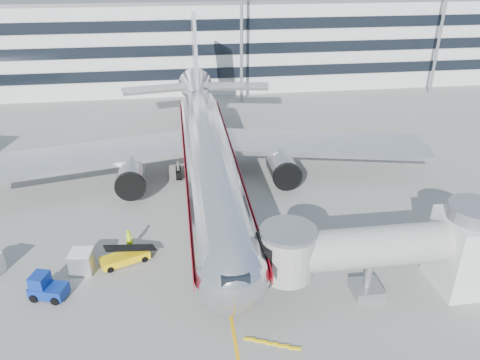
{
  "coord_description": "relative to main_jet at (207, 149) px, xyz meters",
  "views": [
    {
      "loc": [
        -2.84,
        -34.4,
        23.63
      ],
      "look_at": [
        2.54,
        4.39,
        4.0
      ],
      "focal_mm": 35.0,
      "sensor_mm": 36.0,
      "label": 1
    }
  ],
  "objects": [
    {
      "name": "light_mast_centre",
      "position": [
        8.0,
        30.28,
        10.64
      ],
      "size": [
        2.4,
        1.2,
        25.45
      ],
      "color": "gray",
      "rests_on": "ground"
    },
    {
      "name": "cargo_container_front",
      "position": [
        -11.22,
        -14.01,
        -3.3
      ],
      "size": [
        1.92,
        1.92,
        1.85
      ],
      "color": "silver",
      "rests_on": "ground"
    },
    {
      "name": "lead_in_line",
      "position": [
        0.0,
        -1.72,
        -4.23
      ],
      "size": [
        0.25,
        70.0,
        0.01
      ],
      "primitive_type": "cube",
      "color": "#F2AC0C",
      "rests_on": "ground"
    },
    {
      "name": "main_jet",
      "position": [
        0.0,
        0.0,
        0.0
      ],
      "size": [
        50.95,
        48.7,
        16.06
      ],
      "color": "silver",
      "rests_on": "ground"
    },
    {
      "name": "light_mast_east",
      "position": [
        42.0,
        30.28,
        10.64
      ],
      "size": [
        2.4,
        1.2,
        25.45
      ],
      "color": "gray",
      "rests_on": "ground"
    },
    {
      "name": "ramp_worker",
      "position": [
        -7.67,
        -11.41,
        -3.29
      ],
      "size": [
        0.83,
        0.73,
        1.9
      ],
      "primitive_type": "imported",
      "rotation": [
        0.0,
        0.0,
        0.51
      ],
      "color": "#B4EA18",
      "rests_on": "ground"
    },
    {
      "name": "baggage_tug",
      "position": [
        -13.39,
        -16.86,
        -3.37
      ],
      "size": [
        2.97,
        2.32,
        1.98
      ],
      "color": "navy",
      "rests_on": "ground"
    },
    {
      "name": "jet_bridge",
      "position": [
        12.18,
        -19.72,
        -0.36
      ],
      "size": [
        17.8,
        4.5,
        7.0
      ],
      "color": "silver",
      "rests_on": "ground"
    },
    {
      "name": "terminal",
      "position": [
        0.0,
        46.23,
        3.57
      ],
      "size": [
        150.0,
        24.25,
        15.6
      ],
      "color": "silver",
      "rests_on": "ground"
    },
    {
      "name": "belt_loader",
      "position": [
        -7.94,
        -13.37,
        -3.67
      ],
      "size": [
        4.23,
        2.78,
        1.99
      ],
      "color": "yellow",
      "rests_on": "ground"
    },
    {
      "name": "ground",
      "position": [
        0.0,
        -11.72,
        -4.23
      ],
      "size": [
        180.0,
        180.0,
        0.0
      ],
      "primitive_type": "plane",
      "color": "gray",
      "rests_on": "ground"
    }
  ]
}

